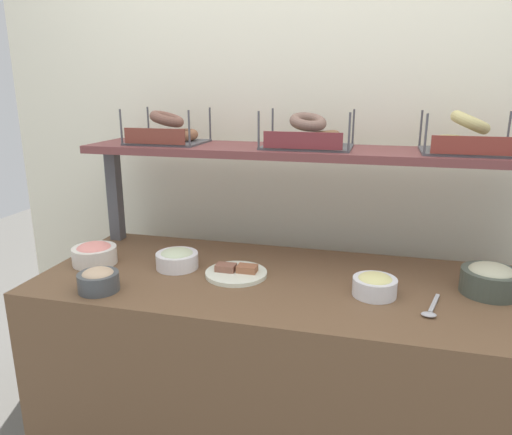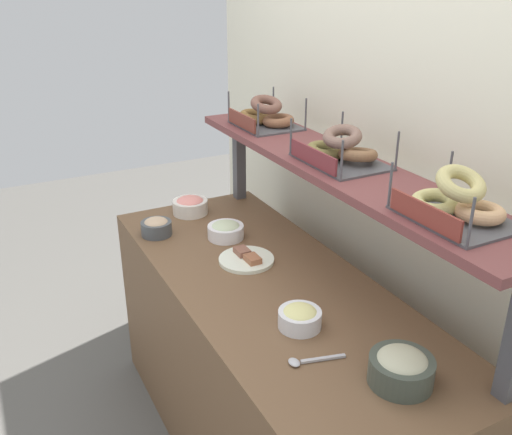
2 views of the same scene
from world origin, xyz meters
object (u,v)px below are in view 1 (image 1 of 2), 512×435
object	(u,v)px
bowl_egg_salad	(375,285)
serving_plate_white	(236,272)
bowl_lox_spread	(94,253)
bagel_basket_cinnamon_raisin	(167,132)
bagel_basket_plain	(468,140)
bagel_basket_poppy	(307,136)
serving_spoon_near_plate	(431,309)
bowl_scallion_spread	(177,259)
bowl_tuna_salad	(490,279)
bowl_hummus	(98,280)

from	to	relation	value
bowl_egg_salad	serving_plate_white	xyz separation A→B (m)	(-0.48, 0.05, -0.03)
bowl_lox_spread	bagel_basket_cinnamon_raisin	distance (m)	0.56
bowl_lox_spread	bagel_basket_cinnamon_raisin	xyz separation A→B (m)	(0.18, 0.31, 0.43)
bowl_egg_salad	bagel_basket_plain	distance (m)	0.61
bagel_basket_poppy	bowl_lox_spread	bearing A→B (deg)	-158.35
serving_spoon_near_plate	bagel_basket_cinnamon_raisin	size ratio (longest dim) A/B	0.58
bowl_scallion_spread	serving_plate_white	distance (m)	0.24
bagel_basket_cinnamon_raisin	bagel_basket_plain	world-z (taller)	bagel_basket_plain
serving_plate_white	bagel_basket_plain	size ratio (longest dim) A/B	0.71
bowl_tuna_salad	bowl_egg_salad	size ratio (longest dim) A/B	1.29
bowl_lox_spread	bowl_tuna_salad	bearing A→B (deg)	3.39
bowl_egg_salad	bowl_lox_spread	bearing A→B (deg)	178.55
bowl_hummus	bowl_egg_salad	distance (m)	0.91
bowl_hummus	bowl_egg_salad	world-z (taller)	bowl_hummus
bowl_scallion_spread	serving_spoon_near_plate	bearing A→B (deg)	-9.07
bowl_egg_salad	bagel_basket_poppy	size ratio (longest dim) A/B	0.43
bowl_lox_spread	bagel_basket_plain	distance (m)	1.42
bagel_basket_plain	serving_plate_white	bearing A→B (deg)	-160.38
bowl_scallion_spread	bowl_egg_salad	xyz separation A→B (m)	(0.72, -0.06, 0.00)
bowl_lox_spread	bowl_egg_salad	bearing A→B (deg)	-1.45
bowl_egg_salad	bagel_basket_cinnamon_raisin	size ratio (longest dim) A/B	0.48
bagel_basket_poppy	bagel_basket_cinnamon_raisin	bearing A→B (deg)	179.48
serving_plate_white	bagel_basket_cinnamon_raisin	distance (m)	0.66
bagel_basket_cinnamon_raisin	bagel_basket_plain	distance (m)	1.14
bagel_basket_cinnamon_raisin	bowl_lox_spread	bearing A→B (deg)	-120.66
serving_plate_white	bagel_basket_plain	xyz separation A→B (m)	(0.76, 0.27, 0.47)
bowl_lox_spread	serving_spoon_near_plate	bearing A→B (deg)	-4.89
bowl_hummus	bowl_egg_salad	bearing A→B (deg)	12.23
bowl_hummus	bagel_basket_cinnamon_raisin	distance (m)	0.68
serving_spoon_near_plate	bagel_basket_poppy	bearing A→B (deg)	138.21
serving_plate_white	serving_spoon_near_plate	distance (m)	0.66
bagel_basket_poppy	bagel_basket_plain	xyz separation A→B (m)	(0.56, -0.01, 0.00)
serving_plate_white	bagel_basket_cinnamon_raisin	bearing A→B (deg)	142.95
bagel_basket_plain	serving_spoon_near_plate	bearing A→B (deg)	-105.64
bowl_tuna_salad	bagel_basket_cinnamon_raisin	bearing A→B (deg)	169.68
bagel_basket_cinnamon_raisin	bowl_hummus	bearing A→B (deg)	-92.90
bowl_scallion_spread	bowl_hummus	bearing A→B (deg)	-123.27
bagel_basket_poppy	bowl_scallion_spread	bearing A→B (deg)	-148.84
bowl_lox_spread	bowl_egg_salad	world-z (taller)	bowl_lox_spread
bowl_scallion_spread	serving_spoon_near_plate	xyz separation A→B (m)	(0.89, -0.14, -0.03)
bowl_hummus	bagel_basket_poppy	bearing A→B (deg)	40.74
bowl_scallion_spread	bagel_basket_plain	distance (m)	1.12
bowl_scallion_spread	bowl_tuna_salad	distance (m)	1.08
bowl_lox_spread	bagel_basket_poppy	xyz separation A→B (m)	(0.76, 0.30, 0.43)
bagel_basket_cinnamon_raisin	serving_plate_white	bearing A→B (deg)	-37.05
bowl_hummus	bagel_basket_poppy	distance (m)	0.91
bowl_hummus	serving_plate_white	world-z (taller)	bowl_hummus
bowl_egg_salad	serving_plate_white	size ratio (longest dim) A/B	0.64
bowl_scallion_spread	serving_plate_white	bearing A→B (deg)	-4.03
serving_spoon_near_plate	bagel_basket_plain	size ratio (longest dim) A/B	0.55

